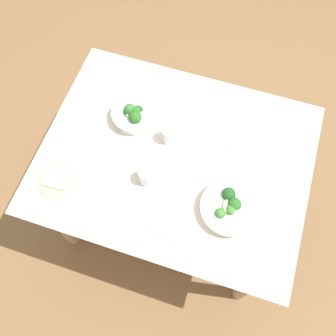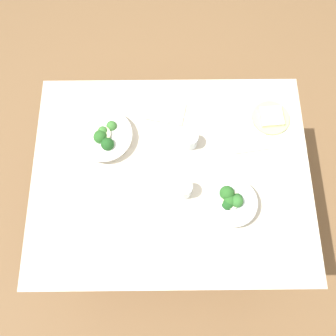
% 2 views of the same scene
% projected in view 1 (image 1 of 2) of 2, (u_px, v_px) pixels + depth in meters
% --- Properties ---
extents(ground_plane, '(6.00, 6.00, 0.00)m').
position_uv_depth(ground_plane, '(173.00, 208.00, 2.58)').
color(ground_plane, brown).
extents(dining_table, '(1.33, 1.04, 0.76)m').
position_uv_depth(dining_table, '(175.00, 167.00, 1.99)').
color(dining_table, beige).
rests_on(dining_table, ground_plane).
extents(broccoli_bowl_far, '(0.27, 0.27, 0.09)m').
position_uv_depth(broccoli_bowl_far, '(230.00, 208.00, 1.74)').
color(broccoli_bowl_far, white).
rests_on(broccoli_bowl_far, dining_table).
extents(broccoli_bowl_near, '(0.23, 0.23, 0.11)m').
position_uv_depth(broccoli_bowl_near, '(134.00, 114.00, 1.94)').
color(broccoli_bowl_near, white).
rests_on(broccoli_bowl_near, dining_table).
extents(bread_side_plate, '(0.19, 0.19, 0.03)m').
position_uv_depth(bread_side_plate, '(57.00, 179.00, 1.82)').
color(bread_side_plate, '#B7D684').
rests_on(bread_side_plate, dining_table).
extents(water_glass_center, '(0.07, 0.07, 0.10)m').
position_uv_depth(water_glass_center, '(170.00, 134.00, 1.88)').
color(water_glass_center, silver).
rests_on(water_glass_center, dining_table).
extents(water_glass_side, '(0.07, 0.07, 0.09)m').
position_uv_depth(water_glass_side, '(147.00, 176.00, 1.79)').
color(water_glass_side, silver).
rests_on(water_glass_side, dining_table).
extents(fork_by_far_bowl, '(0.09, 0.06, 0.00)m').
position_uv_depth(fork_by_far_bowl, '(171.00, 108.00, 2.00)').
color(fork_by_far_bowl, '#B7B7BC').
rests_on(fork_by_far_bowl, dining_table).
extents(fork_by_near_bowl, '(0.08, 0.09, 0.00)m').
position_uv_depth(fork_by_near_bowl, '(225.00, 139.00, 1.92)').
color(fork_by_near_bowl, '#B7B7BC').
rests_on(fork_by_near_bowl, dining_table).
extents(table_knife_left, '(0.07, 0.18, 0.00)m').
position_uv_depth(table_knife_left, '(109.00, 77.00, 2.09)').
color(table_knife_left, '#B7B7BC').
rests_on(table_knife_left, dining_table).
extents(table_knife_right, '(0.18, 0.03, 0.00)m').
position_uv_depth(table_knife_right, '(128.00, 201.00, 1.78)').
color(table_knife_right, '#B7B7BC').
rests_on(table_knife_right, dining_table).
extents(napkin_folded_upper, '(0.22, 0.16, 0.01)m').
position_uv_depth(napkin_folded_upper, '(159.00, 220.00, 1.74)').
color(napkin_folded_upper, '#B1A997').
rests_on(napkin_folded_upper, dining_table).
extents(napkin_folded_lower, '(0.20, 0.15, 0.01)m').
position_uv_depth(napkin_folded_lower, '(89.00, 166.00, 1.86)').
color(napkin_folded_lower, '#B1A997').
rests_on(napkin_folded_lower, dining_table).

